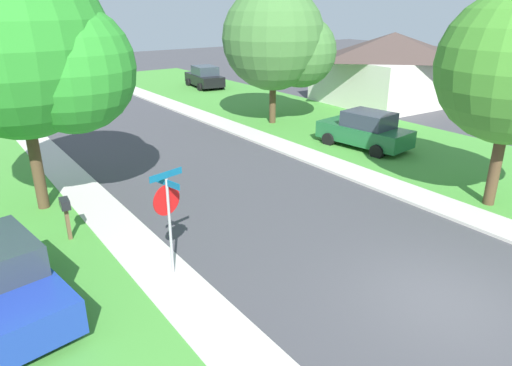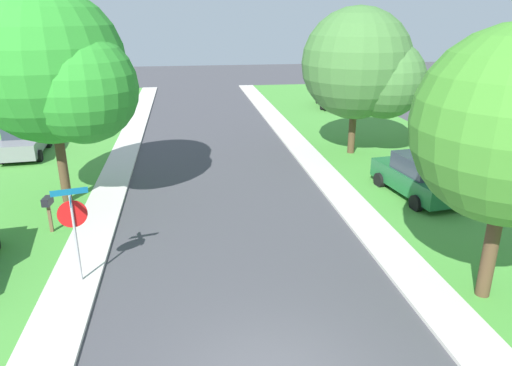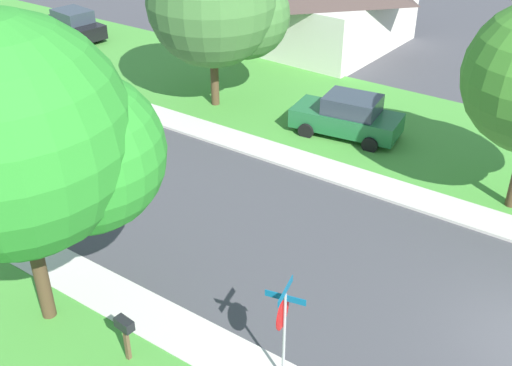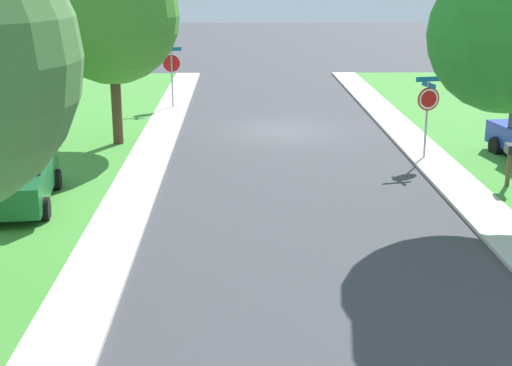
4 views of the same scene
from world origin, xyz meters
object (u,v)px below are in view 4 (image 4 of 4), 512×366
Objects in this scene: car_green_far_down_street at (14,175)px; mailbox at (510,155)px; stop_sign_near_corner at (172,67)px; tree_across_right at (105,20)px; stop_sign_far_corner at (428,104)px.

car_green_far_down_street is 3.43× the size of mailbox.
stop_sign_near_corner is 16.70m from mailbox.
tree_across_right is at bearing 76.94° from stop_sign_near_corner.
stop_sign_near_corner is at bearing -101.89° from car_green_far_down_street.
mailbox is at bearing 115.41° from stop_sign_far_corner.
car_green_far_down_street is at bearing 78.11° from stop_sign_near_corner.
stop_sign_far_corner is (-9.15, 9.45, 0.00)m from stop_sign_near_corner.
stop_sign_near_corner reaches higher than car_green_far_down_street.
stop_sign_far_corner is 3.78m from mailbox.
stop_sign_far_corner is 13.02m from car_green_far_down_street.
stop_sign_near_corner is 1.00× the size of stop_sign_far_corner.
tree_across_right is 5.27× the size of mailbox.
stop_sign_near_corner is 13.16m from stop_sign_far_corner.
stop_sign_far_corner is at bearing -64.59° from mailbox.
car_green_far_down_street is at bearing 5.49° from mailbox.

